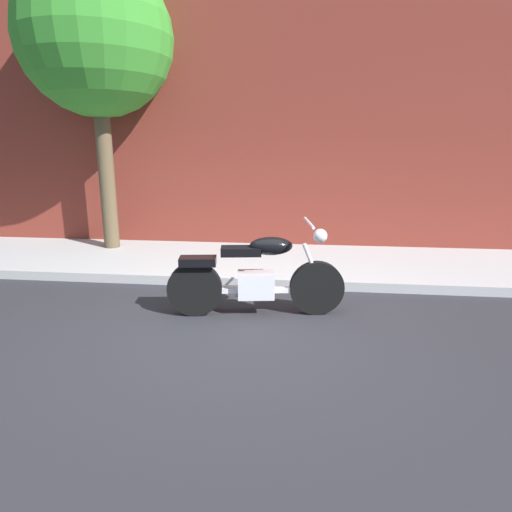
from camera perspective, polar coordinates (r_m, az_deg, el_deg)
name	(u,v)px	position (r m, az deg, el deg)	size (l,w,h in m)	color
ground_plane	(239,332)	(5.02, -2.15, -9.85)	(60.00, 60.00, 0.00)	#28282D
sidewalk	(264,263)	(7.64, 1.06, -0.85)	(22.14, 2.45, 0.14)	#ADADAD
building_facade	(273,47)	(9.03, 2.19, 25.35)	(22.14, 0.50, 7.61)	maroon
motorcycle	(256,277)	(5.38, -0.02, -2.75)	(2.16, 0.70, 1.17)	black
street_tree	(96,39)	(8.94, -20.03, 24.85)	(2.68, 2.68, 5.20)	brown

